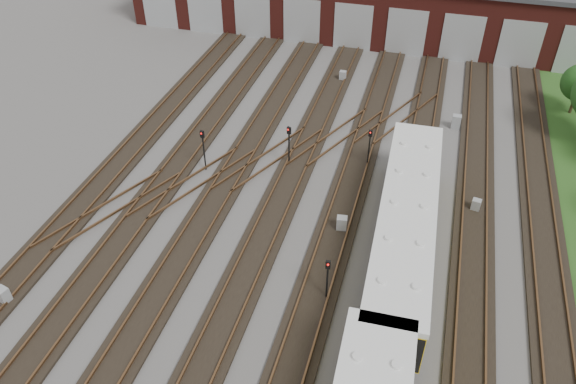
# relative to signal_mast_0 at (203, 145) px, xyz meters

# --- Properties ---
(ground) EXTENTS (120.00, 120.00, 0.00)m
(ground) POSITION_rel_signal_mast_0_xyz_m (7.96, -11.72, -2.01)
(ground) COLOR #474442
(ground) RESTS_ON ground
(track_network) EXTENTS (30.40, 70.00, 0.33)m
(track_network) POSITION_rel_signal_mast_0_xyz_m (7.79, -11.13, -1.90)
(track_network) COLOR black
(track_network) RESTS_ON ground
(signal_mast_0) EXTENTS (0.28, 0.26, 3.13)m
(signal_mast_0) POSITION_rel_signal_mast_0_xyz_m (0.00, 0.00, 0.00)
(signal_mast_0) COLOR black
(signal_mast_0) RESTS_ON ground
(signal_mast_1) EXTENTS (0.30, 0.29, 3.07)m
(signal_mast_1) POSITION_rel_signal_mast_0_xyz_m (5.37, 2.10, -0.03)
(signal_mast_1) COLOR black
(signal_mast_1) RESTS_ON ground
(signal_mast_2) EXTENTS (0.25, 0.24, 2.91)m
(signal_mast_2) POSITION_rel_signal_mast_0_xyz_m (10.66, 3.46, -0.14)
(signal_mast_2) COLOR black
(signal_mast_2) RESTS_ON ground
(signal_mast_3) EXTENTS (0.26, 0.25, 2.79)m
(signal_mast_3) POSITION_rel_signal_mast_0_xyz_m (10.56, -9.09, -0.20)
(signal_mast_3) COLOR black
(signal_mast_3) RESTS_ON ground
(relay_cabinet_0) EXTENTS (0.71, 0.64, 1.01)m
(relay_cabinet_0) POSITION_rel_signal_mast_0_xyz_m (-5.55, -13.91, -1.50)
(relay_cabinet_0) COLOR #929596
(relay_cabinet_0) RESTS_ON ground
(relay_cabinet_1) EXTENTS (0.57, 0.48, 0.92)m
(relay_cabinet_1) POSITION_rel_signal_mast_0_xyz_m (6.45, 15.53, -1.55)
(relay_cabinet_1) COLOR #929596
(relay_cabinet_1) RESTS_ON ground
(relay_cabinet_2) EXTENTS (0.68, 0.59, 1.02)m
(relay_cabinet_2) POSITION_rel_signal_mast_0_xyz_m (10.26, -3.60, -1.49)
(relay_cabinet_2) COLOR #929596
(relay_cabinet_2) RESTS_ON ground
(relay_cabinet_3) EXTENTS (0.65, 0.54, 1.08)m
(relay_cabinet_3) POSITION_rel_signal_mast_0_xyz_m (16.31, 10.25, -1.47)
(relay_cabinet_3) COLOR #929596
(relay_cabinet_3) RESTS_ON ground
(relay_cabinet_4) EXTENTS (0.60, 0.53, 0.89)m
(relay_cabinet_4) POSITION_rel_signal_mast_0_xyz_m (17.97, 0.47, -1.56)
(relay_cabinet_4) COLOR #929596
(relay_cabinet_4) RESTS_ON ground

